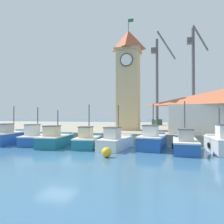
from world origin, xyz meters
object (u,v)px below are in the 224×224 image
at_px(fishing_boat_center, 87,140).
at_px(fishing_boat_far_right, 222,143).
at_px(fishing_boat_right_outer, 185,144).
at_px(fishing_boat_left_inner, 35,138).
at_px(clock_tower, 128,77).
at_px(fishing_boat_right_inner, 152,141).
at_px(fishing_boat_left_outer, 10,137).
at_px(fishing_boat_mid_left, 55,139).
at_px(mooring_buoy, 107,152).
at_px(port_crane_near, 158,90).
at_px(fishing_boat_mid_right, 116,141).
at_px(port_crane_far, 194,88).
at_px(dock_worker_near_tower, 155,126).

bearing_deg(fishing_boat_center, fishing_boat_far_right, -0.80).
relative_size(fishing_boat_right_outer, fishing_boat_far_right, 1.16).
distance_m(fishing_boat_left_inner, clock_tower, 14.36).
distance_m(fishing_boat_right_inner, fishing_boat_right_outer, 3.01).
relative_size(fishing_boat_left_outer, fishing_boat_far_right, 1.18).
xyz_separation_m(fishing_boat_left_inner, fishing_boat_center, (6.08, -0.57, -0.03)).
height_order(fishing_boat_mid_left, mooring_buoy, fishing_boat_mid_left).
bearing_deg(port_crane_near, fishing_boat_right_inner, -89.05).
height_order(fishing_boat_left_inner, mooring_buoy, fishing_boat_left_inner).
distance_m(fishing_boat_mid_left, fishing_boat_mid_right, 6.10).
height_order(clock_tower, port_crane_far, port_crane_far).
distance_m(fishing_boat_mid_left, fishing_boat_right_inner, 9.42).
height_order(fishing_boat_left_outer, fishing_boat_right_outer, fishing_boat_right_outer).
bearing_deg(port_crane_near, fishing_boat_mid_right, -96.42).
bearing_deg(fishing_boat_left_outer, dock_worker_near_tower, 14.88).
xyz_separation_m(fishing_boat_center, fishing_boat_mid_right, (2.81, -0.10, -0.00)).
xyz_separation_m(fishing_boat_mid_left, port_crane_near, (8.97, 25.73, 7.51)).
distance_m(fishing_boat_right_outer, port_crane_near, 27.24).
relative_size(fishing_boat_left_inner, clock_tower, 0.31).
bearing_deg(dock_worker_near_tower, port_crane_far, 70.49).
bearing_deg(fishing_boat_left_inner, port_crane_far, 48.67).
bearing_deg(fishing_boat_right_outer, fishing_boat_far_right, 7.27).
bearing_deg(fishing_boat_mid_left, port_crane_near, 70.77).
distance_m(port_crane_far, mooring_buoy, 28.14).
distance_m(fishing_boat_left_inner, dock_worker_near_tower, 12.99).
distance_m(clock_tower, port_crane_near, 16.44).
distance_m(fishing_boat_center, mooring_buoy, 5.29).
bearing_deg(fishing_boat_right_inner, clock_tower, 112.80).
distance_m(fishing_boat_left_outer, fishing_boat_center, 9.18).
bearing_deg(clock_tower, fishing_boat_far_right, -45.33).
relative_size(fishing_boat_left_outer, fishing_boat_mid_left, 1.08).
xyz_separation_m(fishing_boat_left_outer, fishing_boat_center, (9.16, -0.50, -0.11)).
xyz_separation_m(fishing_boat_left_outer, fishing_boat_far_right, (20.95, -0.67, 0.02)).
xyz_separation_m(fishing_boat_right_outer, port_crane_near, (-3.22, 25.98, 7.55)).
relative_size(fishing_boat_center, fishing_boat_mid_right, 0.89).
distance_m(fishing_boat_center, port_crane_near, 27.14).
relative_size(clock_tower, mooring_buoy, 20.20).
bearing_deg(clock_tower, fishing_boat_mid_right, -87.48).
height_order(fishing_boat_left_inner, dock_worker_near_tower, fishing_boat_left_inner).
bearing_deg(fishing_boat_mid_left, mooring_buoy, -32.09).
relative_size(fishing_boat_left_inner, fishing_boat_right_outer, 0.92).
height_order(fishing_boat_right_inner, port_crane_near, port_crane_near).
relative_size(fishing_boat_right_inner, mooring_buoy, 6.13).
distance_m(fishing_boat_left_inner, port_crane_far, 28.49).
height_order(fishing_boat_left_outer, fishing_boat_mid_right, fishing_boat_left_outer).
height_order(fishing_boat_center, fishing_boat_mid_right, fishing_boat_center).
height_order(fishing_boat_right_outer, clock_tower, clock_tower).
xyz_separation_m(fishing_boat_left_inner, port_crane_near, (11.76, 24.87, 7.52)).
bearing_deg(mooring_buoy, fishing_boat_mid_right, 93.88).
distance_m(fishing_boat_mid_right, fishing_boat_far_right, 8.98).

